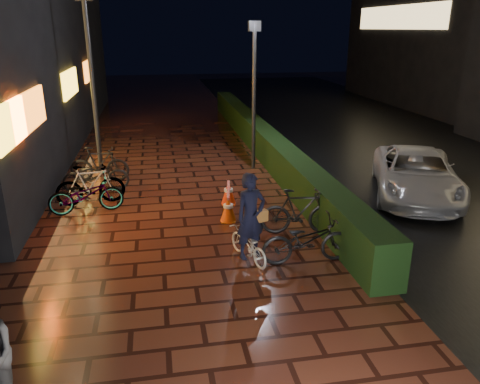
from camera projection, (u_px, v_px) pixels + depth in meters
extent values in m
plane|color=#381911|center=(191.00, 259.00, 9.51)|extent=(80.00, 80.00, 0.00)
cube|color=black|center=(448.00, 168.00, 15.66)|extent=(11.00, 60.00, 0.01)
cube|color=black|center=(263.00, 140.00, 17.32)|extent=(0.70, 20.00, 1.00)
imported|color=#B7B7BC|center=(416.00, 174.00, 12.87)|extent=(3.72, 5.02, 1.27)
cube|color=yellow|center=(10.00, 124.00, 9.47)|extent=(0.08, 2.00, 0.90)
cube|color=orange|center=(28.00, 112.00, 10.86)|extent=(0.08, 3.00, 0.90)
cube|color=yellow|center=(70.00, 83.00, 16.43)|extent=(0.08, 2.80, 0.90)
cube|color=orange|center=(88.00, 71.00, 21.07)|extent=(0.08, 2.20, 0.90)
cube|color=#FFD88C|center=(398.00, 17.00, 26.80)|extent=(0.06, 10.00, 1.30)
cylinder|color=black|center=(254.00, 99.00, 14.93)|extent=(0.16, 0.16, 4.58)
cube|color=black|center=(255.00, 26.00, 14.20)|extent=(0.43, 0.24, 0.31)
cylinder|color=black|center=(93.00, 84.00, 14.86)|extent=(0.16, 0.16, 5.50)
imported|color=silver|center=(248.00, 245.00, 9.37)|extent=(0.87, 1.37, 0.68)
imported|color=black|center=(251.00, 216.00, 9.07)|extent=(0.74, 0.61, 1.74)
cube|color=#925B28|center=(260.00, 216.00, 9.16)|extent=(0.33, 0.23, 0.22)
cone|color=#DE4C0B|center=(228.00, 209.00, 11.30)|extent=(0.39, 0.39, 0.63)
cone|color=#FA360D|center=(229.00, 193.00, 12.40)|extent=(0.39, 0.39, 0.63)
cube|color=orange|center=(228.00, 220.00, 11.40)|extent=(0.39, 0.39, 0.03)
cube|color=#E2490B|center=(229.00, 203.00, 12.50)|extent=(0.39, 0.39, 0.03)
cube|color=red|center=(228.00, 190.00, 11.76)|extent=(0.28, 1.34, 0.06)
cube|color=black|center=(306.00, 190.00, 12.40)|extent=(0.59, 0.51, 0.04)
cylinder|color=black|center=(298.00, 199.00, 12.29)|extent=(0.03, 0.03, 0.37)
cylinder|color=black|center=(314.00, 199.00, 12.31)|extent=(0.03, 0.03, 0.37)
cylinder|color=black|center=(296.00, 195.00, 12.62)|extent=(0.03, 0.03, 0.37)
cylinder|color=black|center=(312.00, 194.00, 12.64)|extent=(0.03, 0.03, 0.37)
cube|color=#0C39A2|center=(306.00, 184.00, 12.34)|extent=(0.43, 0.38, 0.29)
cylinder|color=black|center=(301.00, 186.00, 12.21)|extent=(0.30, 0.34, 0.94)
imported|color=black|center=(90.00, 185.00, 12.31)|extent=(1.83, 0.76, 1.07)
imported|color=black|center=(99.00, 164.00, 14.18)|extent=(1.83, 0.73, 1.07)
imported|color=black|center=(96.00, 175.00, 13.29)|extent=(1.88, 0.79, 0.96)
imported|color=black|center=(86.00, 195.00, 11.75)|extent=(1.91, 0.92, 0.96)
imported|color=black|center=(307.00, 240.00, 9.24)|extent=(1.84, 0.65, 0.96)
imported|color=black|center=(300.00, 212.00, 10.52)|extent=(1.83, 0.75, 1.07)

